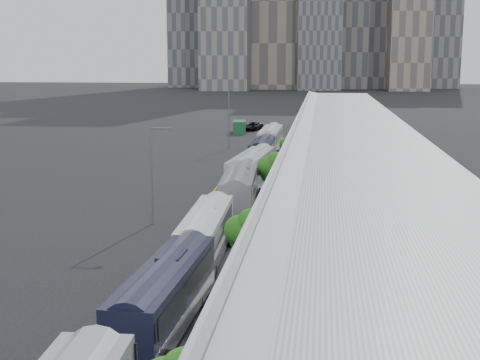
% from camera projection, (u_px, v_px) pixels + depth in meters
% --- Properties ---
extents(sidewalk, '(10.00, 170.00, 0.12)m').
position_uv_depth(sidewalk, '(313.00, 200.00, 65.87)').
color(sidewalk, gray).
rests_on(sidewalk, ground).
extents(lane_line, '(0.12, 160.00, 0.02)m').
position_uv_depth(lane_line, '(208.00, 198.00, 67.15)').
color(lane_line, gold).
rests_on(lane_line, ground).
extents(depot, '(12.45, 160.40, 7.20)m').
position_uv_depth(depot, '(355.00, 166.00, 64.78)').
color(depot, gray).
rests_on(depot, ground).
extents(bus_1, '(3.04, 12.53, 3.63)m').
position_uv_depth(bus_1, '(166.00, 301.00, 34.10)').
color(bus_1, black).
rests_on(bus_1, ground).
extents(bus_2, '(2.82, 12.31, 3.58)m').
position_uv_depth(bus_2, '(206.00, 238.00, 46.42)').
color(bus_2, silver).
rests_on(bus_2, ground).
extents(bus_3, '(3.52, 13.89, 4.02)m').
position_uv_depth(bus_3, '(240.00, 193.00, 61.05)').
color(bus_3, slate).
rests_on(bus_3, ground).
extents(bus_4, '(4.12, 14.15, 4.08)m').
position_uv_depth(bus_4, '(252.00, 173.00, 71.77)').
color(bus_4, '#B2B4BD').
rests_on(bus_4, ground).
extents(bus_5, '(2.76, 12.32, 3.59)m').
position_uv_depth(bus_5, '(263.00, 154.00, 88.28)').
color(bus_5, black).
rests_on(bus_5, ground).
extents(bus_6, '(2.99, 13.46, 3.93)m').
position_uv_depth(bus_6, '(271.00, 142.00, 100.15)').
color(bus_6, silver).
rests_on(bus_6, ground).
extents(tree_1, '(2.44, 2.44, 5.02)m').
position_uv_depth(tree_1, '(249.00, 230.00, 39.48)').
color(tree_1, black).
rests_on(tree_1, ground).
extents(tree_2, '(2.93, 2.93, 5.12)m').
position_uv_depth(tree_2, '(275.00, 166.00, 63.88)').
color(tree_2, black).
rests_on(tree_2, ground).
extents(tree_3, '(2.29, 2.29, 4.08)m').
position_uv_depth(tree_3, '(290.00, 144.00, 86.74)').
color(tree_3, black).
rests_on(tree_3, ground).
extents(street_lamp_near, '(2.04, 0.22, 8.24)m').
position_uv_depth(street_lamp_near, '(154.00, 168.00, 55.66)').
color(street_lamp_near, '#59595E').
rests_on(street_lamp_near, ground).
extents(street_lamp_far, '(2.04, 0.22, 9.44)m').
position_uv_depth(street_lamp_far, '(230.00, 114.00, 104.23)').
color(street_lamp_far, '#59595E').
rests_on(street_lamp_far, ground).
extents(shipping_container, '(3.03, 5.66, 2.33)m').
position_uv_depth(shipping_container, '(239.00, 127.00, 127.21)').
color(shipping_container, '#154626').
rests_on(shipping_container, ground).
extents(suv, '(4.27, 6.34, 1.61)m').
position_uv_depth(suv, '(252.00, 126.00, 132.12)').
color(suv, black).
rests_on(suv, ground).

